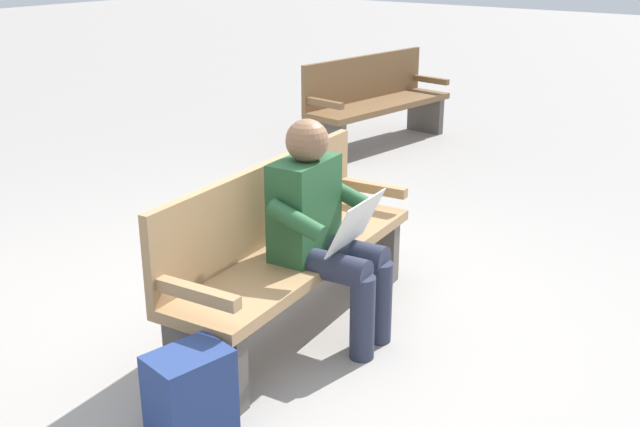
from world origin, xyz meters
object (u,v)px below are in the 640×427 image
bench_near (286,248)px  bench_far (375,100)px  person_seated (323,226)px  backpack (190,398)px

bench_near → bench_far: same height
person_seated → bench_far: 4.08m
person_seated → bench_far: bearing=-157.2°
bench_near → backpack: size_ratio=4.29×
bench_far → backpack: bearing=30.8°
bench_near → person_seated: person_seated is taller
person_seated → backpack: person_seated is taller
person_seated → bench_far: person_seated is taller
bench_near → person_seated: size_ratio=1.56×
bench_near → bench_far: 3.99m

